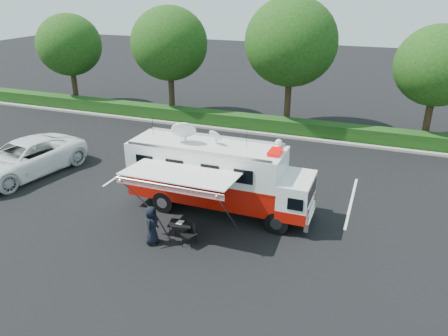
# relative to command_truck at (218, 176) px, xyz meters

# --- Properties ---
(ground_plane) EXTENTS (120.00, 120.00, 0.00)m
(ground_plane) POSITION_rel_command_truck_xyz_m (0.07, 0.00, -1.70)
(ground_plane) COLOR black
(ground_plane) RESTS_ON ground
(back_border) EXTENTS (60.00, 6.14, 8.87)m
(back_border) POSITION_rel_command_truck_xyz_m (1.22, 12.90, 3.31)
(back_border) COLOR #9E998E
(back_border) RESTS_ON ground_plane
(stall_lines) EXTENTS (24.12, 5.50, 0.01)m
(stall_lines) POSITION_rel_command_truck_xyz_m (-0.43, 3.00, -1.69)
(stall_lines) COLOR silver
(stall_lines) RESTS_ON ground_plane
(command_truck) EXTENTS (8.26, 2.27, 3.97)m
(command_truck) POSITION_rel_command_truck_xyz_m (0.00, 0.00, 0.00)
(command_truck) COLOR black
(command_truck) RESTS_ON ground_plane
(awning) EXTENTS (4.51, 2.35, 2.73)m
(awning) POSITION_rel_command_truck_xyz_m (-0.74, -2.36, 0.85)
(awning) COLOR white
(awning) RESTS_ON ground_plane
(white_suv) EXTENTS (4.33, 7.14, 1.85)m
(white_suv) POSITION_rel_command_truck_xyz_m (-11.18, 0.08, -1.70)
(white_suv) COLOR white
(white_suv) RESTS_ON ground_plane
(person) EXTENTS (0.62, 0.86, 1.62)m
(person) POSITION_rel_command_truck_xyz_m (-1.46, -3.46, -1.70)
(person) COLOR black
(person) RESTS_ON ground_plane
(folding_table) EXTENTS (1.03, 0.81, 0.79)m
(folding_table) POSITION_rel_command_truck_xyz_m (-0.49, -2.87, -0.96)
(folding_table) COLOR black
(folding_table) RESTS_ON ground_plane
(folding_chair) EXTENTS (0.67, 0.72, 1.07)m
(folding_chair) POSITION_rel_command_truck_xyz_m (-0.03, -2.99, -1.06)
(folding_chair) COLOR black
(folding_chair) RESTS_ON ground_plane
(trash_bin) EXTENTS (0.50, 0.50, 0.75)m
(trash_bin) POSITION_rel_command_truck_xyz_m (-0.34, -2.61, -1.32)
(trash_bin) COLOR black
(trash_bin) RESTS_ON ground_plane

